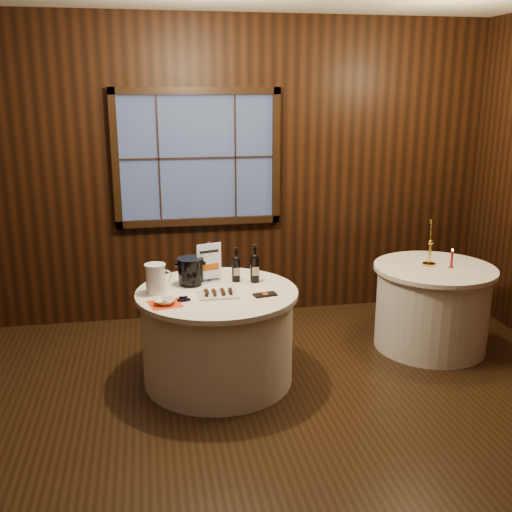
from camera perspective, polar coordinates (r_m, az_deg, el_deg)
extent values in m
plane|color=black|center=(4.18, -1.81, -17.84)|extent=(6.00, 6.00, 0.00)
cube|color=black|center=(6.02, -5.60, 7.91)|extent=(6.00, 0.02, 3.00)
cube|color=navy|center=(5.97, -5.61, 9.30)|extent=(1.50, 0.01, 1.20)
cylinder|color=white|center=(4.88, -3.65, -7.81)|extent=(1.20, 1.20, 0.73)
cylinder|color=white|center=(4.74, -3.73, -3.53)|extent=(1.28, 1.28, 0.04)
cylinder|color=white|center=(5.71, 16.37, -4.87)|extent=(1.00, 1.00, 0.73)
cylinder|color=white|center=(5.59, 16.67, -1.16)|extent=(1.08, 1.08, 0.04)
cube|color=#ACACB3|center=(4.95, -4.50, -2.35)|extent=(0.20, 0.15, 0.02)
cube|color=#ACACB3|center=(4.90, -4.54, -0.46)|extent=(0.03, 0.02, 0.32)
cube|color=silver|center=(4.89, -4.52, -0.51)|extent=(0.20, 0.07, 0.30)
cylinder|color=black|center=(4.92, -1.92, -1.40)|extent=(0.07, 0.07, 0.19)
sphere|color=black|center=(4.89, -1.93, -0.36)|extent=(0.07, 0.07, 0.07)
cylinder|color=black|center=(4.88, -1.94, 0.22)|extent=(0.03, 0.03, 0.08)
cylinder|color=black|center=(4.87, -1.94, 0.69)|extent=(0.03, 0.03, 0.02)
cube|color=beige|center=(4.89, -1.86, -1.52)|extent=(0.05, 0.00, 0.06)
cylinder|color=black|center=(4.90, -0.12, -1.35)|extent=(0.08, 0.08, 0.20)
sphere|color=black|center=(4.87, -0.12, -0.21)|extent=(0.08, 0.08, 0.08)
cylinder|color=black|center=(4.85, -0.12, 0.43)|extent=(0.03, 0.03, 0.09)
cylinder|color=black|center=(4.84, -0.12, 0.96)|extent=(0.03, 0.03, 0.02)
cube|color=beige|center=(4.86, -0.04, -1.48)|extent=(0.06, 0.00, 0.07)
cylinder|color=black|center=(4.89, -6.21, -2.57)|extent=(0.16, 0.16, 0.03)
cylinder|color=black|center=(4.85, -6.24, -1.43)|extent=(0.20, 0.20, 0.18)
cylinder|color=black|center=(4.83, -6.27, -0.32)|extent=(0.22, 0.22, 0.02)
cube|color=white|center=(4.61, -3.62, -3.71)|extent=(0.31, 0.21, 0.02)
cube|color=black|center=(4.61, 0.87, -3.70)|extent=(0.19, 0.12, 0.01)
cylinder|color=#382614|center=(4.52, -7.74, -4.08)|extent=(0.06, 0.01, 0.03)
cylinder|color=white|center=(4.69, -9.55, -2.22)|extent=(0.15, 0.15, 0.22)
cylinder|color=white|center=(4.66, -9.61, -0.85)|extent=(0.16, 0.16, 0.01)
torus|color=white|center=(4.69, -8.61, -2.04)|extent=(0.11, 0.05, 0.11)
cube|color=red|center=(4.48, -8.67, -4.53)|extent=(0.27, 0.27, 0.00)
imported|color=white|center=(4.47, -8.68, -4.28)|extent=(0.19, 0.19, 0.04)
cylinder|color=gold|center=(5.60, 16.14, -0.77)|extent=(0.12, 0.12, 0.02)
cylinder|color=gold|center=(5.55, 16.29, 1.18)|extent=(0.03, 0.03, 0.37)
cylinder|color=gold|center=(5.50, 16.45, 3.21)|extent=(0.06, 0.06, 0.03)
cylinder|color=gold|center=(5.57, 18.08, -1.06)|extent=(0.05, 0.05, 0.01)
cylinder|color=#A70C12|center=(5.55, 18.15, -0.29)|extent=(0.02, 0.02, 0.14)
sphere|color=#FFB23F|center=(5.53, 18.22, 0.55)|extent=(0.02, 0.02, 0.02)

